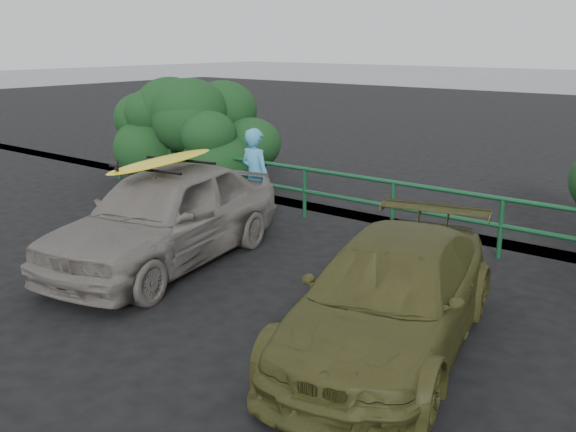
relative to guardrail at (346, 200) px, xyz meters
name	(u,v)px	position (x,y,z in m)	size (l,w,h in m)	color
ground	(139,308)	(0.00, -5.00, -0.52)	(80.00, 80.00, 0.00)	black
guardrail	(346,200)	(0.00, 0.00, 0.00)	(14.00, 0.08, 1.04)	#164E2A
shrub_left	(188,140)	(-4.80, 0.40, 0.64)	(3.20, 2.40, 2.33)	#163E19
sedan	(166,215)	(-1.07, -3.54, 0.27)	(1.87, 4.64, 1.58)	slate
olive_vehicle	(391,297)	(3.20, -3.92, 0.12)	(1.80, 4.42, 1.28)	#46461F
man	(255,178)	(-1.33, -1.11, 0.43)	(0.69, 0.45, 1.90)	#439DCB
roof_rack	(163,165)	(-1.07, -3.54, 1.08)	(1.34, 0.94, 0.04)	black
surfboard	(163,161)	(-1.07, -3.54, 1.14)	(0.51, 2.48, 0.07)	yellow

